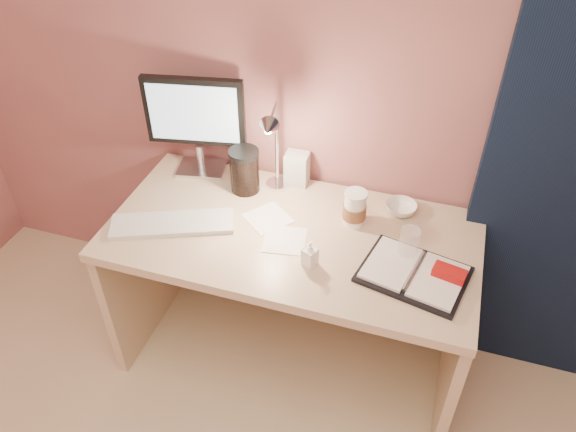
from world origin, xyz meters
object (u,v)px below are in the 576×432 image
(dark_jar, at_px, (245,172))
(lotion_bottle, at_px, (310,253))
(coffee_cup, at_px, (355,209))
(clear_cup, at_px, (409,244))
(desk, at_px, (297,262))
(planner, at_px, (417,273))
(monitor, at_px, (196,117))
(bowl, at_px, (401,208))
(desk_lamp, at_px, (264,146))
(keyboard, at_px, (173,224))
(product_box, at_px, (297,169))

(dark_jar, bearing_deg, lotion_bottle, -42.62)
(coffee_cup, xyz_separation_m, clear_cup, (0.22, -0.13, -0.01))
(desk, bearing_deg, planner, -18.69)
(monitor, relative_size, bowl, 3.54)
(monitor, xyz_separation_m, planner, (0.98, -0.36, -0.25))
(lotion_bottle, xyz_separation_m, desk_lamp, (-0.27, 0.31, 0.20))
(desk, xyz_separation_m, monitor, (-0.50, 0.20, 0.49))
(desk_lamp, bearing_deg, coffee_cup, -14.50)
(lotion_bottle, bearing_deg, keyboard, 175.77)
(desk, relative_size, product_box, 9.86)
(monitor, height_order, clear_cup, monitor)
(monitor, height_order, coffee_cup, monitor)
(keyboard, xyz_separation_m, planner, (0.93, 0.01, 0.00))
(dark_jar, bearing_deg, product_box, 29.95)
(coffee_cup, distance_m, clear_cup, 0.26)
(keyboard, relative_size, clear_cup, 3.79)
(clear_cup, relative_size, product_box, 0.87)
(planner, distance_m, lotion_bottle, 0.37)
(planner, bearing_deg, coffee_cup, 153.39)
(coffee_cup, distance_m, dark_jar, 0.48)
(desk, bearing_deg, coffee_cup, 14.35)
(monitor, height_order, bowl, monitor)
(lotion_bottle, bearing_deg, desk_lamp, 131.75)
(planner, bearing_deg, desk, 173.36)
(monitor, height_order, dark_jar, monitor)
(bowl, xyz_separation_m, desk_lamp, (-0.54, -0.08, 0.24))
(coffee_cup, height_order, product_box, coffee_cup)
(desk, bearing_deg, product_box, 107.41)
(lotion_bottle, height_order, desk_lamp, desk_lamp)
(planner, xyz_separation_m, dark_jar, (-0.74, 0.29, 0.07))
(product_box, bearing_deg, coffee_cup, -34.23)
(planner, height_order, clear_cup, clear_cup)
(coffee_cup, height_order, desk_lamp, desk_lamp)
(bowl, xyz_separation_m, lotion_bottle, (-0.26, -0.39, 0.03))
(lotion_bottle, distance_m, product_box, 0.49)
(product_box, bearing_deg, desk_lamp, -121.74)
(keyboard, bearing_deg, product_box, 25.39)
(clear_cup, distance_m, desk_lamp, 0.65)
(keyboard, distance_m, desk_lamp, 0.46)
(keyboard, distance_m, product_box, 0.56)
(keyboard, distance_m, coffee_cup, 0.70)
(dark_jar, bearing_deg, monitor, 162.69)
(coffee_cup, relative_size, dark_jar, 0.86)
(coffee_cup, distance_m, bowl, 0.21)
(planner, height_order, desk_lamp, desk_lamp)
(clear_cup, height_order, desk_lamp, desk_lamp)
(monitor, relative_size, clear_cup, 3.54)
(bowl, height_order, dark_jar, dark_jar)
(clear_cup, bearing_deg, lotion_bottle, -156.03)
(dark_jar, relative_size, desk_lamp, 0.41)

